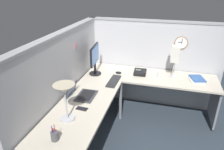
{
  "coord_description": "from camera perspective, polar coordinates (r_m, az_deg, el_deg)",
  "views": [
    {
      "loc": [
        -2.75,
        -0.49,
        2.19
      ],
      "look_at": [
        -0.08,
        0.24,
        0.92
      ],
      "focal_mm": 33.39,
      "sensor_mm": 36.0,
      "label": 1
    }
  ],
  "objects": [
    {
      "name": "keyboard",
      "position": [
        3.28,
        0.47,
        -1.67
      ],
      "size": [
        0.43,
        0.15,
        0.02
      ],
      "primitive_type": "cube",
      "rotation": [
        0.0,
        0.0,
        -0.02
      ],
      "color": "#232326",
      "rests_on": "desk"
    },
    {
      "name": "cubicle_wall_right",
      "position": [
        3.89,
        10.99,
        3.06
      ],
      "size": [
        0.12,
        2.37,
        1.58
      ],
      "color": "#B2B2B7",
      "rests_on": "ground"
    },
    {
      "name": "desk_lamp_dome",
      "position": [
        2.31,
        -12.87,
        -4.37
      ],
      "size": [
        0.24,
        0.24,
        0.44
      ],
      "color": "#B7BABF",
      "rests_on": "desk"
    },
    {
      "name": "computer_mouse",
      "position": [
        3.56,
        1.78,
        0.66
      ],
      "size": [
        0.06,
        0.1,
        0.03
      ],
      "primitive_type": "ellipsoid",
      "color": "black",
      "rests_on": "desk"
    },
    {
      "name": "book_stack",
      "position": [
        3.57,
        22.23,
        -1.1
      ],
      "size": [
        0.32,
        0.26,
        0.04
      ],
      "color": "silver",
      "rests_on": "desk"
    },
    {
      "name": "coffee_mug",
      "position": [
        3.51,
        12.91,
        0.18
      ],
      "size": [
        0.08,
        0.08,
        0.1
      ],
      "primitive_type": "cylinder",
      "color": "silver",
      "rests_on": "desk"
    },
    {
      "name": "wall_clock",
      "position": [
        3.7,
        18.4,
        8.38
      ],
      "size": [
        0.04,
        0.22,
        0.22
      ],
      "color": "olive"
    },
    {
      "name": "cubicle_wall_back",
      "position": [
        3.08,
        -12.8,
        -3.03
      ],
      "size": [
        2.57,
        0.12,
        1.58
      ],
      "color": "#B2B2B7",
      "rests_on": "ground"
    },
    {
      "name": "ground_plane",
      "position": [
        3.55,
        4.22,
        -13.58
      ],
      "size": [
        6.8,
        6.8,
        0.0
      ],
      "primitive_type": "plane",
      "color": "#2D3842"
    },
    {
      "name": "cell_phone",
      "position": [
        2.64,
        -8.26,
        -9.11
      ],
      "size": [
        0.08,
        0.15,
        0.01
      ],
      "primitive_type": "cube",
      "rotation": [
        0.0,
        0.0,
        -0.06
      ],
      "color": "black",
      "rests_on": "desk"
    },
    {
      "name": "pen_cup",
      "position": [
        2.22,
        -15.44,
        -15.75
      ],
      "size": [
        0.08,
        0.08,
        0.18
      ],
      "color": "#4C4C51",
      "rests_on": "desk"
    },
    {
      "name": "monitor",
      "position": [
        3.45,
        -4.74,
        4.72
      ],
      "size": [
        0.46,
        0.2,
        0.5
      ],
      "color": "black",
      "rests_on": "desk"
    },
    {
      "name": "desk",
      "position": [
        3.07,
        4.91,
        -6.04
      ],
      "size": [
        2.35,
        2.15,
        0.73
      ],
      "color": "beige",
      "rests_on": "ground"
    },
    {
      "name": "laptop",
      "position": [
        2.93,
        -8.84,
        -5.11
      ],
      "size": [
        0.35,
        0.39,
        0.22
      ],
      "color": "#38383D",
      "rests_on": "desk"
    },
    {
      "name": "desk_lamp_paper",
      "position": [
        3.44,
        16.87,
        5.29
      ],
      "size": [
        0.13,
        0.13,
        0.53
      ],
      "color": "#B7BABF",
      "rests_on": "desk"
    },
    {
      "name": "pinned_note_leftmost",
      "position": [
        3.15,
        -10.01,
        7.91
      ],
      "size": [
        0.07,
        0.0,
        0.09
      ],
      "primitive_type": "cube",
      "color": "pink"
    },
    {
      "name": "office_phone",
      "position": [
        3.54,
        7.79,
        0.67
      ],
      "size": [
        0.2,
        0.21,
        0.11
      ],
      "color": "black",
      "rests_on": "desk"
    }
  ]
}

